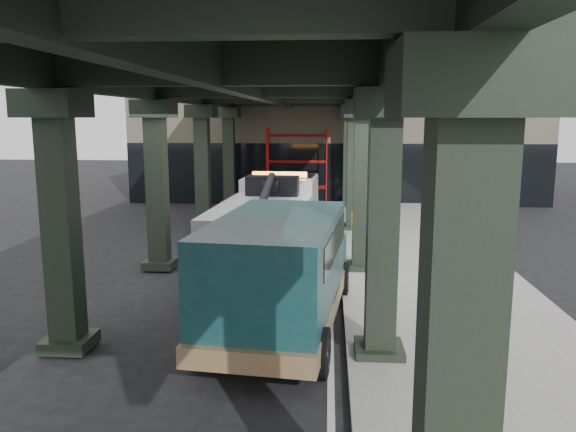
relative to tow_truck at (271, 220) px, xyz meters
The scene contains 8 objects.
ground 3.33m from the tow_truck, 87.02° to the right, with size 90.00×90.00×0.00m, color black.
sidewalk 4.95m from the tow_truck, 12.47° to the right, with size 5.00×40.00×0.15m, color gray.
lane_stripe 2.53m from the tow_truck, 29.00° to the right, with size 0.12×38.00×0.01m, color silver.
viaduct 4.22m from the tow_truck, 103.23° to the right, with size 7.40×32.00×6.40m.
building 17.31m from the tow_truck, 82.75° to the left, with size 22.00×10.00×8.00m, color #C6B793.
scaffolding 11.64m from the tow_truck, 89.22° to the left, with size 3.08×0.88×4.00m.
tow_truck is the anchor object (origin of this frame).
towed_van 5.79m from the tow_truck, 82.11° to the right, with size 3.07×6.45×2.53m.
Camera 1 is at (1.62, -14.03, 4.50)m, focal length 35.00 mm.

